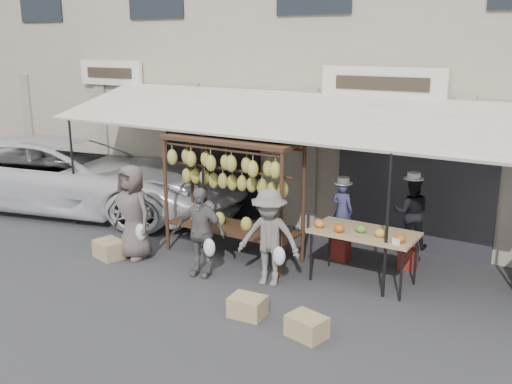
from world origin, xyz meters
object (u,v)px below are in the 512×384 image
(customer_mid, at_px, (200,232))
(crate_near_b, at_px, (307,326))
(customer_left, at_px, (133,212))
(banana_rack, at_px, (230,175))
(customer_right, at_px, (269,238))
(vendor_left, at_px, (342,210))
(produce_table, at_px, (363,234))
(crate_far, at_px, (109,249))
(crate_near_a, at_px, (247,306))
(vendor_right, at_px, (411,213))
(van, at_px, (64,157))

(customer_mid, xyz_separation_m, crate_near_b, (2.52, -0.97, -0.62))
(customer_left, bearing_deg, banana_rack, 39.22)
(customer_right, bearing_deg, vendor_left, 57.60)
(produce_table, distance_m, crate_far, 4.68)
(customer_left, bearing_deg, crate_far, -141.91)
(crate_near_a, bearing_deg, vendor_right, 64.56)
(vendor_left, relative_size, crate_far, 1.96)
(produce_table, relative_size, crate_near_a, 3.38)
(banana_rack, height_order, customer_mid, banana_rack)
(customer_right, distance_m, crate_far, 3.24)
(vendor_right, bearing_deg, vendor_left, -9.02)
(banana_rack, bearing_deg, customer_left, -146.77)
(customer_mid, bearing_deg, customer_right, 5.28)
(produce_table, relative_size, customer_mid, 1.10)
(customer_mid, height_order, crate_far, customer_mid)
(produce_table, height_order, crate_far, produce_table)
(crate_near_a, bearing_deg, customer_mid, 149.77)
(customer_mid, distance_m, van, 5.49)
(vendor_right, bearing_deg, banana_rack, 1.64)
(produce_table, height_order, van, van)
(vendor_right, xyz_separation_m, crate_near_b, (-0.42, -3.10, -0.89))
(customer_left, relative_size, customer_right, 1.09)
(customer_mid, relative_size, crate_near_a, 3.09)
(banana_rack, xyz_separation_m, customer_left, (-1.50, -0.98, -0.69))
(customer_right, height_order, crate_far, customer_right)
(customer_left, distance_m, crate_near_a, 3.25)
(vendor_right, relative_size, customer_mid, 0.82)
(crate_near_b, bearing_deg, van, 161.88)
(crate_near_b, bearing_deg, customer_mid, 159.06)
(crate_near_a, xyz_separation_m, crate_near_b, (1.01, -0.09, 0.00))
(customer_right, distance_m, van, 6.56)
(vendor_right, bearing_deg, customer_left, 5.90)
(customer_left, xyz_separation_m, customer_mid, (1.54, 0.01, -0.10))
(crate_near_a, xyz_separation_m, van, (-6.74, 2.45, 1.10))
(produce_table, xyz_separation_m, crate_near_a, (-0.97, -1.99, -0.72))
(customer_left, xyz_separation_m, crate_near_b, (4.06, -0.96, -0.73))
(vendor_right, xyz_separation_m, crate_near_a, (-1.44, -3.02, -0.89))
(van, bearing_deg, customer_mid, -121.06)
(banana_rack, relative_size, produce_table, 1.53)
(crate_near_a, distance_m, van, 7.26)
(banana_rack, bearing_deg, crate_near_b, -37.15)
(crate_near_a, height_order, crate_near_b, crate_near_b)
(produce_table, distance_m, customer_right, 1.54)
(vendor_left, xyz_separation_m, customer_right, (-0.57, -1.63, -0.14))
(vendor_left, bearing_deg, banana_rack, 27.99)
(crate_near_b, bearing_deg, crate_far, 171.04)
(crate_near_b, bearing_deg, crate_near_a, 175.17)
(vendor_left, distance_m, customer_right, 1.73)
(customer_mid, relative_size, crate_far, 2.84)
(customer_mid, relative_size, customer_right, 0.96)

